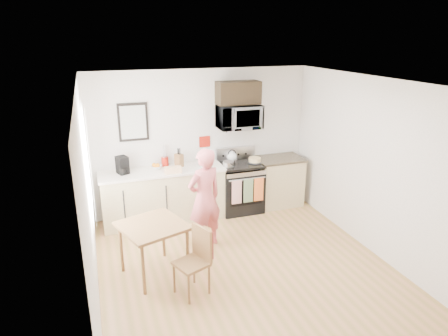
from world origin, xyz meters
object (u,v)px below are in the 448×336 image
object	(u,v)px
microwave	(239,117)
person	(205,198)
dining_table	(153,230)
range	(240,188)
chair	(199,250)
cake	(255,160)

from	to	relation	value
microwave	person	xyz separation A→B (m)	(-0.99, -1.17, -0.97)
microwave	dining_table	xyz separation A→B (m)	(-1.87, -1.72, -1.10)
range	dining_table	bearing A→B (deg)	-139.16
range	chair	world-z (taller)	range
range	microwave	size ratio (longest dim) A/B	1.53
range	cake	size ratio (longest dim) A/B	4.29
chair	person	bearing A→B (deg)	47.91
range	chair	size ratio (longest dim) A/B	1.31
microwave	chair	bearing A→B (deg)	-121.39
dining_table	microwave	bearing A→B (deg)	42.63
dining_table	cake	bearing A→B (deg)	36.33
dining_table	cake	world-z (taller)	cake
cake	microwave	bearing A→B (deg)	150.50
chair	cake	distance (m)	2.71
range	dining_table	size ratio (longest dim) A/B	1.31
person	chair	world-z (taller)	person
microwave	cake	size ratio (longest dim) A/B	2.81
person	range	bearing A→B (deg)	-150.88
range	dining_table	xyz separation A→B (m)	(-1.87, -1.61, 0.23)
chair	microwave	bearing A→B (deg)	36.30
microwave	cake	world-z (taller)	microwave
range	cake	xyz separation A→B (m)	(0.27, -0.05, 0.53)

